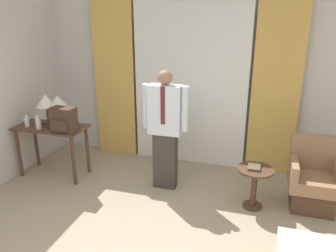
% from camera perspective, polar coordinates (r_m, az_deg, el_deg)
% --- Properties ---
extents(wall_back, '(10.00, 0.06, 2.70)m').
position_cam_1_polar(wall_back, '(5.15, 4.19, 8.36)').
color(wall_back, beige).
rests_on(wall_back, ground_plane).
extents(curtain_sheer_center, '(1.75, 0.06, 2.58)m').
position_cam_1_polar(curtain_sheer_center, '(5.04, 3.85, 7.43)').
color(curtain_sheer_center, white).
rests_on(curtain_sheer_center, ground_plane).
extents(curtain_drape_left, '(0.68, 0.06, 2.58)m').
position_cam_1_polar(curtain_drape_left, '(5.45, -9.25, 8.11)').
color(curtain_drape_left, gold).
rests_on(curtain_drape_left, ground_plane).
extents(curtain_drape_right, '(0.68, 0.06, 2.58)m').
position_cam_1_polar(curtain_drape_right, '(4.93, 18.30, 6.25)').
color(curtain_drape_right, gold).
rests_on(curtain_drape_right, ground_plane).
extents(desk, '(1.02, 0.51, 0.76)m').
position_cam_1_polar(desk, '(5.04, -19.61, -1.53)').
color(desk, '#4C3323').
rests_on(desk, ground_plane).
extents(table_lamp_left, '(0.28, 0.28, 0.44)m').
position_cam_1_polar(table_lamp_left, '(5.04, -20.54, 3.95)').
color(table_lamp_left, '#4C4238').
rests_on(table_lamp_left, desk).
extents(table_lamp_right, '(0.28, 0.28, 0.44)m').
position_cam_1_polar(table_lamp_right, '(4.92, -18.61, 3.83)').
color(table_lamp_right, '#4C4238').
rests_on(table_lamp_right, desk).
extents(bottle_near_edge, '(0.08, 0.08, 0.20)m').
position_cam_1_polar(bottle_near_edge, '(4.93, -21.65, 0.49)').
color(bottle_near_edge, silver).
rests_on(bottle_near_edge, desk).
extents(bottle_by_lamp, '(0.07, 0.07, 0.18)m').
position_cam_1_polar(bottle_by_lamp, '(5.09, -23.36, 0.66)').
color(bottle_by_lamp, silver).
rests_on(bottle_by_lamp, desk).
extents(backpack, '(0.33, 0.23, 0.34)m').
position_cam_1_polar(backpack, '(4.67, -17.77, 1.01)').
color(backpack, '#422D23').
rests_on(backpack, desk).
extents(person, '(0.62, 0.20, 1.63)m').
position_cam_1_polar(person, '(4.32, -0.50, -0.08)').
color(person, '#38332D').
rests_on(person, ground_plane).
extents(armchair, '(0.58, 0.56, 0.88)m').
position_cam_1_polar(armchair, '(4.46, 23.95, -8.89)').
color(armchair, '#4C3323').
rests_on(armchair, ground_plane).
extents(side_table, '(0.44, 0.44, 0.53)m').
position_cam_1_polar(side_table, '(4.19, 14.84, -9.24)').
color(side_table, '#4C3323').
rests_on(side_table, ground_plane).
extents(book, '(0.15, 0.22, 0.03)m').
position_cam_1_polar(book, '(4.13, 14.77, -6.84)').
color(book, brown).
rests_on(book, side_table).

